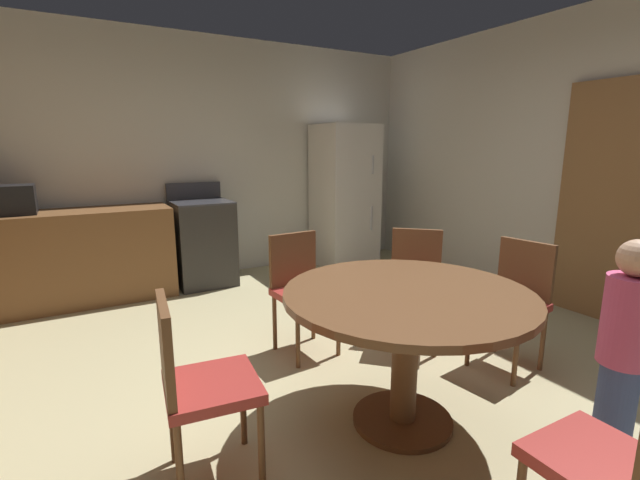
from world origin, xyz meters
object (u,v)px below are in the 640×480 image
(dining_table, at_px, (407,318))
(chair_north, at_px, (301,285))
(person_child, at_px, (624,347))
(oven_range, at_px, (203,242))
(microwave, at_px, (6,200))
(chair_east, at_px, (514,296))
(refrigerator, at_px, (344,196))
(chair_northeast, at_px, (415,279))
(chair_west, at_px, (196,379))
(chair_south, at_px, (627,463))

(dining_table, xyz_separation_m, chair_north, (-0.07, 1.08, -0.11))
(chair_north, height_order, person_child, person_child)
(oven_range, height_order, microwave, microwave)
(dining_table, xyz_separation_m, chair_east, (1.07, 0.14, -0.11))
(refrigerator, relative_size, chair_east, 2.02)
(refrigerator, distance_m, chair_northeast, 2.40)
(microwave, relative_size, chair_north, 0.51)
(refrigerator, height_order, chair_north, refrigerator)
(microwave, height_order, chair_north, microwave)
(dining_table, height_order, chair_west, chair_west)
(chair_east, distance_m, chair_north, 1.47)
(microwave, height_order, chair_west, microwave)
(person_child, bearing_deg, chair_north, -21.07)
(microwave, height_order, chair_northeast, microwave)
(chair_northeast, bearing_deg, refrigerator, -155.45)
(dining_table, bearing_deg, chair_south, -90.76)
(refrigerator, xyz_separation_m, chair_northeast, (-0.80, -2.23, -0.38))
(refrigerator, distance_m, chair_east, 2.93)
(microwave, xyz_separation_m, chair_east, (3.03, -2.91, -0.53))
(chair_south, relative_size, person_child, 0.80)
(dining_table, height_order, chair_east, chair_east)
(refrigerator, distance_m, chair_south, 4.39)
(oven_range, distance_m, chair_west, 3.05)
(chair_northeast, bearing_deg, oven_range, -112.02)
(oven_range, relative_size, dining_table, 0.85)
(refrigerator, height_order, person_child, refrigerator)
(chair_north, relative_size, person_child, 0.80)
(oven_range, relative_size, chair_northeast, 1.26)
(chair_northeast, relative_size, chair_east, 1.00)
(chair_northeast, xyz_separation_m, chair_west, (-1.83, -0.65, 0.00))
(refrigerator, xyz_separation_m, person_child, (-0.86, -3.72, -0.30))
(oven_range, relative_size, refrigerator, 0.62)
(microwave, distance_m, chair_west, 3.11)
(chair_northeast, bearing_deg, person_child, 41.85)
(oven_range, distance_m, chair_northeast, 2.50)
(microwave, xyz_separation_m, chair_northeast, (2.71, -2.28, -0.53))
(chair_east, bearing_deg, person_child, 58.68)
(chair_south, height_order, chair_west, same)
(microwave, height_order, person_child, microwave)
(refrigerator, relative_size, chair_west, 2.02)
(chair_northeast, height_order, chair_north, same)
(oven_range, xyz_separation_m, person_child, (0.95, -3.78, 0.11))
(microwave, bearing_deg, oven_range, 0.12)
(oven_range, height_order, person_child, oven_range)
(chair_east, bearing_deg, chair_northeast, -70.84)
(refrigerator, xyz_separation_m, chair_west, (-2.62, -2.88, -0.38))
(dining_table, bearing_deg, chair_northeast, 45.82)
(chair_east, relative_size, chair_west, 1.00)
(person_child, bearing_deg, chair_west, 20.57)
(dining_table, xyz_separation_m, chair_northeast, (0.75, 0.78, -0.11))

